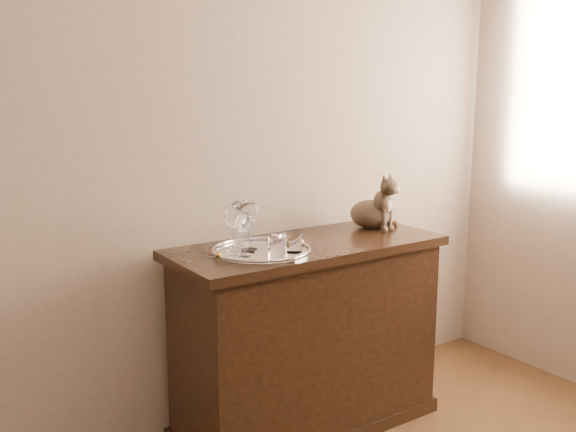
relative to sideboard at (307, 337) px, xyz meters
name	(u,v)px	position (x,y,z in m)	size (l,w,h in m)	color
wall_back	(142,126)	(-0.60, 0.31, 0.93)	(4.00, 0.10, 2.70)	tan
sideboard	(307,337)	(0.00, 0.00, 0.00)	(1.20, 0.50, 0.85)	black
tray	(262,252)	(-0.25, -0.03, 0.43)	(0.40, 0.40, 0.01)	silver
wine_glass_a	(234,229)	(-0.36, 0.00, 0.53)	(0.07, 0.07, 0.19)	silver
wine_glass_b	(237,224)	(-0.30, 0.09, 0.53)	(0.07, 0.07, 0.19)	silver
wine_glass_c	(244,234)	(-0.34, -0.05, 0.52)	(0.07, 0.07, 0.17)	white
wine_glass_d	(249,225)	(-0.29, 0.00, 0.54)	(0.08, 0.08, 0.21)	white
tumbler_a	(293,242)	(-0.16, -0.12, 0.47)	(0.07, 0.07, 0.08)	white
tumbler_b	(277,246)	(-0.25, -0.14, 0.47)	(0.07, 0.07, 0.08)	silver
cat	(371,200)	(0.42, 0.08, 0.56)	(0.26, 0.25, 0.27)	#4B3E2D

